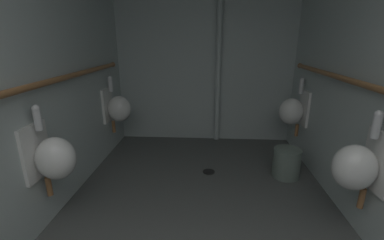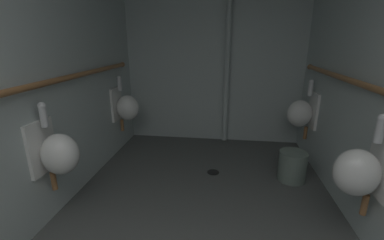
{
  "view_description": "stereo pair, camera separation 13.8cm",
  "coord_description": "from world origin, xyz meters",
  "px_view_note": "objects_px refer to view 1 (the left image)",
  "views": [
    {
      "loc": [
        0.05,
        0.3,
        1.5
      ],
      "look_at": [
        -0.07,
        2.29,
        0.88
      ],
      "focal_mm": 24.34,
      "sensor_mm": 36.0,
      "label": 1
    },
    {
      "loc": [
        0.19,
        0.3,
        1.5
      ],
      "look_at": [
        -0.07,
        2.29,
        0.88
      ],
      "focal_mm": 24.34,
      "sensor_mm": 36.0,
      "label": 2
    }
  ],
  "objects_px": {
    "urinal_left_far": "(118,108)",
    "waste_bin": "(286,163)",
    "floor_drain": "(209,171)",
    "urinal_right_mid": "(357,166)",
    "standpipe_back_wall": "(219,55)",
    "urinal_left_mid": "(53,157)",
    "urinal_right_far": "(293,111)"
  },
  "relations": [
    {
      "from": "urinal_left_mid",
      "to": "urinal_right_far",
      "type": "height_order",
      "value": "same"
    },
    {
      "from": "urinal_right_far",
      "to": "standpipe_back_wall",
      "type": "height_order",
      "value": "standpipe_back_wall"
    },
    {
      "from": "urinal_left_far",
      "to": "standpipe_back_wall",
      "type": "distance_m",
      "value": 1.56
    },
    {
      "from": "urinal_left_mid",
      "to": "urinal_right_far",
      "type": "distance_m",
      "value": 2.71
    },
    {
      "from": "urinal_right_mid",
      "to": "floor_drain",
      "type": "xyz_separation_m",
      "value": [
        -1.05,
        1.01,
        -0.63
      ]
    },
    {
      "from": "floor_drain",
      "to": "waste_bin",
      "type": "relative_size",
      "value": 0.42
    },
    {
      "from": "floor_drain",
      "to": "urinal_left_mid",
      "type": "bearing_deg",
      "value": -140.53
    },
    {
      "from": "floor_drain",
      "to": "urinal_left_far",
      "type": "bearing_deg",
      "value": 158.0
    },
    {
      "from": "urinal_right_mid",
      "to": "standpipe_back_wall",
      "type": "height_order",
      "value": "standpipe_back_wall"
    },
    {
      "from": "urinal_left_mid",
      "to": "urinal_right_mid",
      "type": "xyz_separation_m",
      "value": [
        2.26,
        -0.01,
        0.0
      ]
    },
    {
      "from": "urinal_left_far",
      "to": "standpipe_back_wall",
      "type": "height_order",
      "value": "standpipe_back_wall"
    },
    {
      "from": "urinal_right_far",
      "to": "standpipe_back_wall",
      "type": "relative_size",
      "value": 0.3
    },
    {
      "from": "urinal_left_far",
      "to": "floor_drain",
      "type": "xyz_separation_m",
      "value": [
        1.21,
        -0.49,
        -0.63
      ]
    },
    {
      "from": "urinal_left_far",
      "to": "floor_drain",
      "type": "relative_size",
      "value": 5.39
    },
    {
      "from": "urinal_left_mid",
      "to": "standpipe_back_wall",
      "type": "xyz_separation_m",
      "value": [
        1.32,
        2.0,
        0.65
      ]
    },
    {
      "from": "urinal_left_far",
      "to": "waste_bin",
      "type": "xyz_separation_m",
      "value": [
        2.08,
        -0.54,
        -0.46
      ]
    },
    {
      "from": "urinal_left_mid",
      "to": "urinal_left_far",
      "type": "xyz_separation_m",
      "value": [
        0.0,
        1.48,
        0.0
      ]
    },
    {
      "from": "waste_bin",
      "to": "standpipe_back_wall",
      "type": "bearing_deg",
      "value": 125.75
    },
    {
      "from": "urinal_right_mid",
      "to": "standpipe_back_wall",
      "type": "distance_m",
      "value": 2.31
    },
    {
      "from": "urinal_left_mid",
      "to": "standpipe_back_wall",
      "type": "distance_m",
      "value": 2.48
    },
    {
      "from": "urinal_right_far",
      "to": "waste_bin",
      "type": "height_order",
      "value": "urinal_right_far"
    },
    {
      "from": "urinal_right_mid",
      "to": "waste_bin",
      "type": "bearing_deg",
      "value": 100.73
    },
    {
      "from": "urinal_left_mid",
      "to": "urinal_left_far",
      "type": "distance_m",
      "value": 1.48
    },
    {
      "from": "urinal_left_far",
      "to": "urinal_right_far",
      "type": "relative_size",
      "value": 1.0
    },
    {
      "from": "standpipe_back_wall",
      "to": "floor_drain",
      "type": "xyz_separation_m",
      "value": [
        -0.11,
        -1.0,
        -1.28
      ]
    },
    {
      "from": "floor_drain",
      "to": "waste_bin",
      "type": "distance_m",
      "value": 0.89
    },
    {
      "from": "waste_bin",
      "to": "urinal_right_mid",
      "type": "bearing_deg",
      "value": -79.27
    },
    {
      "from": "urinal_left_far",
      "to": "urinal_left_mid",
      "type": "bearing_deg",
      "value": -90.0
    },
    {
      "from": "urinal_left_far",
      "to": "waste_bin",
      "type": "bearing_deg",
      "value": -14.44
    },
    {
      "from": "urinal_right_mid",
      "to": "urinal_right_far",
      "type": "bearing_deg",
      "value": 90.0
    },
    {
      "from": "urinal_right_mid",
      "to": "standpipe_back_wall",
      "type": "xyz_separation_m",
      "value": [
        -0.94,
        2.01,
        0.65
      ]
    },
    {
      "from": "urinal_left_far",
      "to": "waste_bin",
      "type": "height_order",
      "value": "urinal_left_far"
    }
  ]
}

